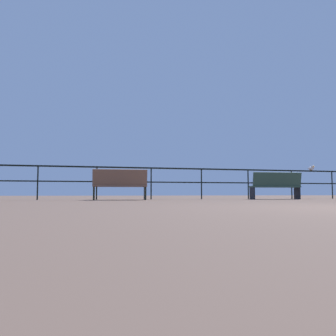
# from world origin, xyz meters

# --- Properties ---
(pier_railing) EXTENTS (25.74, 0.05, 1.10)m
(pier_railing) POSITION_xyz_m (-0.00, 7.88, 0.81)
(pier_railing) COLOR black
(pier_railing) RESTS_ON ground_plane
(bench_near_left) EXTENTS (1.71, 0.81, 0.94)m
(bench_near_left) POSITION_xyz_m (-3.00, 7.04, 0.51)
(bench_near_left) COLOR brown
(bench_near_left) RESTS_ON ground_plane
(bench_near_right) EXTENTS (1.81, 0.72, 0.94)m
(bench_near_right) POSITION_xyz_m (2.47, 7.05, 0.53)
(bench_near_right) COLOR #2F483A
(bench_near_right) RESTS_ON ground_plane
(seagull_on_rail) EXTENTS (0.19, 0.43, 0.21)m
(seagull_on_rail) POSITION_xyz_m (4.56, 7.85, 1.20)
(seagull_on_rail) COLOR silver
(seagull_on_rail) RESTS_ON pier_railing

